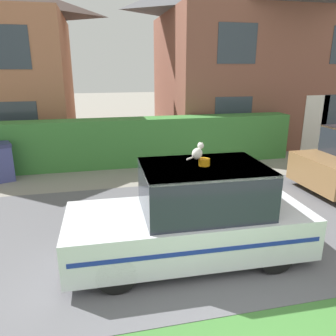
{
  "coord_description": "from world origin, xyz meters",
  "views": [
    {
      "loc": [
        -1.59,
        -2.12,
        3.13
      ],
      "look_at": [
        -0.13,
        4.4,
        1.05
      ],
      "focal_mm": 35.0,
      "sensor_mm": 36.0,
      "label": 1
    }
  ],
  "objects_px": {
    "police_car": "(193,216)",
    "cat": "(198,152)",
    "house_right": "(256,48)",
    "wheelie_bin": "(2,162)"
  },
  "relations": [
    {
      "from": "police_car",
      "to": "cat",
      "type": "bearing_deg",
      "value": -170.79
    },
    {
      "from": "cat",
      "to": "house_right",
      "type": "distance_m",
      "value": 10.84
    },
    {
      "from": "police_car",
      "to": "house_right",
      "type": "distance_m",
      "value": 11.13
    },
    {
      "from": "cat",
      "to": "wheelie_bin",
      "type": "bearing_deg",
      "value": 93.47
    },
    {
      "from": "police_car",
      "to": "wheelie_bin",
      "type": "height_order",
      "value": "police_car"
    },
    {
      "from": "police_car",
      "to": "cat",
      "type": "height_order",
      "value": "cat"
    },
    {
      "from": "cat",
      "to": "wheelie_bin",
      "type": "distance_m",
      "value": 6.65
    },
    {
      "from": "house_right",
      "to": "wheelie_bin",
      "type": "distance_m",
      "value": 11.03
    },
    {
      "from": "house_right",
      "to": "police_car",
      "type": "bearing_deg",
      "value": -121.15
    },
    {
      "from": "cat",
      "to": "police_car",
      "type": "bearing_deg",
      "value": 151.28
    }
  ]
}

